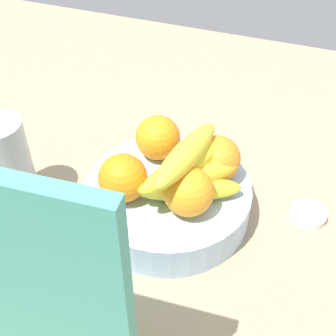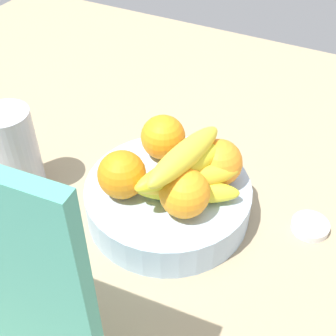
# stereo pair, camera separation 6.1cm
# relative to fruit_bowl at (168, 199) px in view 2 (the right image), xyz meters

# --- Properties ---
(ground_plane) EXTENTS (1.80, 1.40, 0.03)m
(ground_plane) POSITION_rel_fruit_bowl_xyz_m (-0.01, -0.02, -0.05)
(ground_plane) COLOR tan
(fruit_bowl) EXTENTS (0.28, 0.28, 0.06)m
(fruit_bowl) POSITION_rel_fruit_bowl_xyz_m (0.00, 0.00, 0.00)
(fruit_bowl) COLOR #A7C1DD
(fruit_bowl) RESTS_ON ground_plane
(orange_front_left) EXTENTS (0.08, 0.08, 0.08)m
(orange_front_left) POSITION_rel_fruit_bowl_xyz_m (0.04, -0.07, 0.07)
(orange_front_left) COLOR orange
(orange_front_left) RESTS_ON fruit_bowl
(orange_front_right) EXTENTS (0.08, 0.08, 0.08)m
(orange_front_right) POSITION_rel_fruit_bowl_xyz_m (0.06, 0.05, 0.07)
(orange_front_right) COLOR orange
(orange_front_right) RESTS_ON fruit_bowl
(orange_center) EXTENTS (0.08, 0.08, 0.08)m
(orange_center) POSITION_rel_fruit_bowl_xyz_m (-0.05, 0.04, 0.07)
(orange_center) COLOR orange
(orange_center) RESTS_ON fruit_bowl
(orange_back_left) EXTENTS (0.08, 0.08, 0.08)m
(orange_back_left) POSITION_rel_fruit_bowl_xyz_m (-0.07, -0.05, 0.07)
(orange_back_left) COLOR orange
(orange_back_left) RESTS_ON fruit_bowl
(banana_bunch) EXTENTS (0.17, 0.17, 0.11)m
(banana_bunch) POSITION_rel_fruit_bowl_xyz_m (-0.04, 0.01, 0.08)
(banana_bunch) COLOR yellow
(banana_bunch) RESTS_ON fruit_bowl
(thermos_tumbler) EXTENTS (0.08, 0.08, 0.17)m
(thermos_tumbler) POSITION_rel_fruit_bowl_xyz_m (0.27, 0.07, 0.05)
(thermos_tumbler) COLOR #AFB1BD
(thermos_tumbler) RESTS_ON ground_plane
(jar_lid) EXTENTS (0.06, 0.06, 0.01)m
(jar_lid) POSITION_rel_fruit_bowl_xyz_m (-0.23, -0.07, -0.02)
(jar_lid) COLOR silver
(jar_lid) RESTS_ON ground_plane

